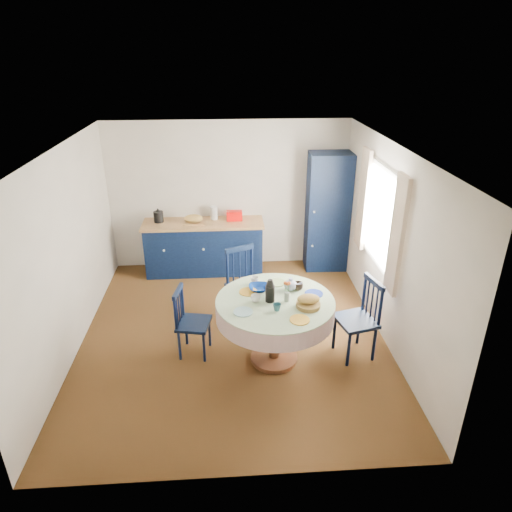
# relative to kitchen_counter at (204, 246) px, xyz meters

# --- Properties ---
(floor) EXTENTS (4.50, 4.50, 0.00)m
(floor) POSITION_rel_kitchen_counter_xyz_m (0.44, -1.96, -0.46)
(floor) COLOR black
(floor) RESTS_ON ground
(ceiling) EXTENTS (4.50, 4.50, 0.00)m
(ceiling) POSITION_rel_kitchen_counter_xyz_m (0.44, -1.96, 2.04)
(ceiling) COLOR white
(ceiling) RESTS_ON wall_back
(wall_back) EXTENTS (4.00, 0.02, 2.50)m
(wall_back) POSITION_rel_kitchen_counter_xyz_m (0.44, 0.29, 0.79)
(wall_back) COLOR beige
(wall_back) RESTS_ON floor
(wall_left) EXTENTS (0.02, 4.50, 2.50)m
(wall_left) POSITION_rel_kitchen_counter_xyz_m (-1.56, -1.96, 0.79)
(wall_left) COLOR beige
(wall_left) RESTS_ON floor
(wall_right) EXTENTS (0.02, 4.50, 2.50)m
(wall_right) POSITION_rel_kitchen_counter_xyz_m (2.44, -1.96, 0.79)
(wall_right) COLOR beige
(wall_right) RESTS_ON floor
(window) EXTENTS (0.10, 1.74, 1.45)m
(window) POSITION_rel_kitchen_counter_xyz_m (2.40, -1.66, 1.06)
(window) COLOR white
(window) RESTS_ON wall_right
(kitchen_counter) EXTENTS (2.00, 0.62, 1.13)m
(kitchen_counter) POSITION_rel_kitchen_counter_xyz_m (0.00, 0.00, 0.00)
(kitchen_counter) COLOR black
(kitchen_counter) RESTS_ON floor
(pantry_cabinet) EXTENTS (0.72, 0.53, 2.01)m
(pantry_cabinet) POSITION_rel_kitchen_counter_xyz_m (2.10, 0.04, 0.54)
(pantry_cabinet) COLOR black
(pantry_cabinet) RESTS_ON floor
(dining_table) EXTENTS (1.40, 1.40, 1.13)m
(dining_table) POSITION_rel_kitchen_counter_xyz_m (0.94, -2.54, 0.26)
(dining_table) COLOR #5D2F1A
(dining_table) RESTS_ON floor
(chair_left) EXTENTS (0.45, 0.47, 0.90)m
(chair_left) POSITION_rel_kitchen_counter_xyz_m (-0.09, -2.32, -0.00)
(chair_left) COLOR black
(chair_left) RESTS_ON floor
(chair_far) EXTENTS (0.61, 0.60, 1.05)m
(chair_far) POSITION_rel_kitchen_counter_xyz_m (0.62, -1.54, 0.07)
(chair_far) COLOR black
(chair_far) RESTS_ON floor
(chair_right) EXTENTS (0.54, 0.56, 1.03)m
(chair_right) POSITION_rel_kitchen_counter_xyz_m (1.98, -2.48, 0.06)
(chair_right) COLOR black
(chair_right) RESTS_ON floor
(mug_a) EXTENTS (0.11, 0.11, 0.09)m
(mug_a) POSITION_rel_kitchen_counter_xyz_m (0.70, -2.56, 0.43)
(mug_a) COLOR silver
(mug_a) RESTS_ON dining_table
(mug_b) EXTENTS (0.09, 0.09, 0.09)m
(mug_b) POSITION_rel_kitchen_counter_xyz_m (0.93, -2.76, 0.43)
(mug_b) COLOR #2A5D67
(mug_b) RESTS_ON dining_table
(mug_c) EXTENTS (0.12, 0.12, 0.10)m
(mug_c) POSITION_rel_kitchen_counter_xyz_m (1.24, -2.30, 0.44)
(mug_c) COLOR black
(mug_c) RESTS_ON dining_table
(mug_d) EXTENTS (0.11, 0.11, 0.10)m
(mug_d) POSITION_rel_kitchen_counter_xyz_m (0.72, -2.13, 0.44)
(mug_d) COLOR silver
(mug_d) RESTS_ON dining_table
(cobalt_bowl) EXTENTS (0.25, 0.25, 0.06)m
(cobalt_bowl) POSITION_rel_kitchen_counter_xyz_m (0.76, -2.28, 0.42)
(cobalt_bowl) COLOR navy
(cobalt_bowl) RESTS_ON dining_table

